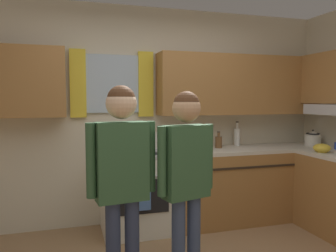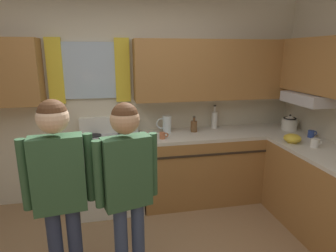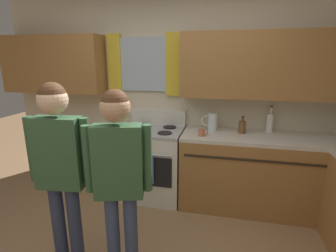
% 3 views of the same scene
% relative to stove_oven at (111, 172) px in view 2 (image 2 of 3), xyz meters
% --- Properties ---
extents(back_wall_unit, '(4.60, 0.42, 2.60)m').
position_rel_stove_oven_xyz_m(back_wall_unit, '(0.24, 0.27, 0.99)').
color(back_wall_unit, beige).
rests_on(back_wall_unit, ground).
extents(kitchen_counter_run, '(2.11, 1.87, 0.90)m').
position_rel_stove_oven_xyz_m(kitchen_counter_run, '(1.72, -0.35, -0.02)').
color(kitchen_counter_run, '#9E6B38').
rests_on(kitchen_counter_run, ground).
extents(stove_oven, '(0.73, 0.67, 1.10)m').
position_rel_stove_oven_xyz_m(stove_oven, '(0.00, 0.00, 0.00)').
color(stove_oven, silver).
rests_on(stove_oven, ground).
extents(bottle_squat_brown, '(0.08, 0.08, 0.21)m').
position_rel_stove_oven_xyz_m(bottle_squat_brown, '(1.07, 0.08, 0.51)').
color(bottle_squat_brown, brown).
rests_on(bottle_squat_brown, kitchen_counter_run).
extents(bottle_milk_white, '(0.08, 0.08, 0.31)m').
position_rel_stove_oven_xyz_m(bottle_milk_white, '(1.39, 0.21, 0.55)').
color(bottle_milk_white, white).
rests_on(bottle_milk_white, kitchen_counter_run).
extents(cup_terracotta, '(0.11, 0.07, 0.08)m').
position_rel_stove_oven_xyz_m(cup_terracotta, '(0.62, -0.15, 0.47)').
color(cup_terracotta, '#B76642').
rests_on(cup_terracotta, kitchen_counter_run).
extents(mug_cobalt_blue, '(0.11, 0.07, 0.08)m').
position_rel_stove_oven_xyz_m(mug_cobalt_blue, '(2.38, -0.44, 0.48)').
color(mug_cobalt_blue, '#2D479E').
rests_on(mug_cobalt_blue, kitchen_counter_run).
extents(mug_ceramic_white, '(0.13, 0.08, 0.09)m').
position_rel_stove_oven_xyz_m(mug_ceramic_white, '(2.17, -0.78, 0.48)').
color(mug_ceramic_white, white).
rests_on(mug_ceramic_white, kitchen_counter_run).
extents(stovetop_kettle, '(0.27, 0.20, 0.21)m').
position_rel_stove_oven_xyz_m(stovetop_kettle, '(2.33, -0.08, 0.53)').
color(stovetop_kettle, silver).
rests_on(stovetop_kettle, kitchen_counter_run).
extents(water_pitcher, '(0.19, 0.11, 0.22)m').
position_rel_stove_oven_xyz_m(water_pitcher, '(0.71, 0.11, 0.54)').
color(water_pitcher, silver).
rests_on(water_pitcher, kitchen_counter_run).
extents(mixing_bowl, '(0.19, 0.19, 0.10)m').
position_rel_stove_oven_xyz_m(mixing_bowl, '(2.03, -0.58, 0.48)').
color(mixing_bowl, gold).
rests_on(mixing_bowl, kitchen_counter_run).
extents(adult_left, '(0.49, 0.22, 1.59)m').
position_rel_stove_oven_xyz_m(adult_left, '(-0.35, -1.36, 0.54)').
color(adult_left, '#2D3856').
rests_on(adult_left, ground).
extents(adult_in_plaid, '(0.47, 0.24, 1.55)m').
position_rel_stove_oven_xyz_m(adult_in_plaid, '(0.13, -1.36, 0.51)').
color(adult_in_plaid, '#38476B').
rests_on(adult_in_plaid, ground).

